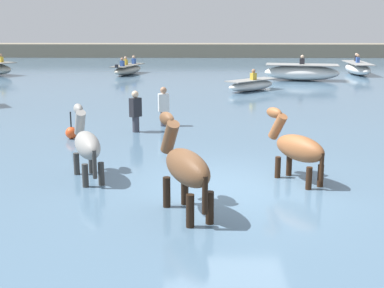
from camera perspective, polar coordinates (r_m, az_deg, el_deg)
The scene contains 13 objects.
ground_plane at distance 10.45m, azimuth 3.81°, elevation -6.98°, with size 120.00×120.00×0.00m, color gray.
water_surface at distance 20.08m, azimuth 2.37°, elevation 3.64°, with size 90.00×90.00×0.43m, color slate.
horse_lead_chestnut at distance 10.72m, azimuth 11.32°, elevation -0.61°, with size 1.17×1.58×1.84m.
horse_trailing_grey at distance 10.89m, azimuth -11.33°, elevation -0.27°, with size 0.97×1.69×1.88m.
horse_flank_bay at distance 8.74m, azimuth -0.73°, elevation -2.75°, with size 1.10×1.83×2.04m.
boat_distant_east at distance 24.10m, azimuth 6.45°, elevation 6.37°, with size 2.62×2.49×0.99m.
boat_far_offshore at distance 31.19m, azimuth -6.98°, elevation 8.03°, with size 1.79×3.23×1.04m.
boat_distant_west at distance 28.54m, azimuth 11.79°, elevation 7.60°, with size 4.07×2.11×1.33m.
boat_far_inshore at distance 32.60m, azimuth 17.51°, elevation 7.83°, with size 1.32×3.84×1.16m.
person_onlooker_right at distance 15.27m, azimuth -6.12°, elevation 2.92°, with size 0.36×0.37×1.63m.
person_onlooker_left at distance 16.05m, azimuth -3.08°, elevation 3.50°, with size 0.35×0.26×1.63m.
channel_buoy at distance 14.76m, azimuth -12.93°, elevation 1.22°, with size 0.32×0.32×0.75m.
far_shoreline at distance 45.27m, azimuth 1.52°, elevation 9.85°, with size 80.00×2.40×1.52m, color gray.
Camera 1 is at (-0.55, -9.78, 3.65)m, focal length 49.24 mm.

